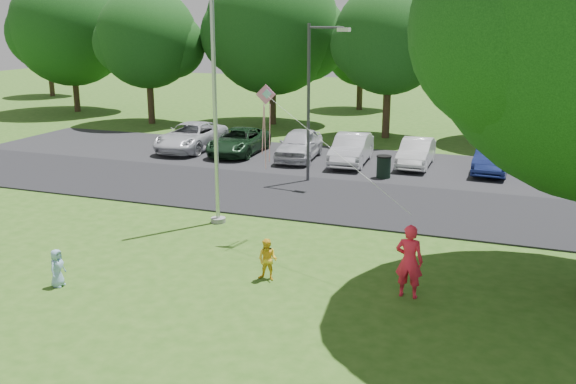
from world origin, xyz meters
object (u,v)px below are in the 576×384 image
(flagpole, at_px, (215,100))
(kite, at_px, (269,111))
(child_yellow, at_px, (268,260))
(child_blue, at_px, (57,268))
(trash_can, at_px, (384,167))
(woman, at_px, (409,261))
(street_lamp, at_px, (314,89))

(flagpole, height_order, kite, flagpole)
(child_yellow, xyz_separation_m, child_blue, (-4.92, -2.30, -0.06))
(flagpole, distance_m, child_blue, 7.44)
(flagpole, xyz_separation_m, trash_can, (3.96, 8.00, -3.65))
(trash_can, relative_size, child_yellow, 0.91)
(trash_can, distance_m, woman, 12.21)
(street_lamp, bearing_deg, trash_can, 40.14)
(flagpole, distance_m, child_yellow, 6.42)
(street_lamp, bearing_deg, flagpole, -92.87)
(flagpole, relative_size, woman, 5.31)
(woman, height_order, kite, kite)
(child_yellow, bearing_deg, child_blue, -153.96)
(street_lamp, distance_m, woman, 12.09)
(trash_can, relative_size, kite, 0.19)
(child_yellow, bearing_deg, street_lamp, 102.82)
(trash_can, bearing_deg, child_yellow, -92.32)
(trash_can, distance_m, child_yellow, 12.03)
(flagpole, bearing_deg, kite, -23.24)
(street_lamp, height_order, trash_can, street_lamp)
(flagpole, relative_size, trash_can, 9.73)
(woman, bearing_deg, street_lamp, -58.81)
(woman, xyz_separation_m, kite, (-4.86, 2.80, 3.11))
(child_blue, distance_m, kite, 7.42)
(child_blue, bearing_deg, kite, -37.11)
(street_lamp, xyz_separation_m, child_yellow, (2.17, -10.39, -3.36))
(kite, bearing_deg, woman, -44.26)
(street_lamp, bearing_deg, child_blue, -93.59)
(street_lamp, relative_size, child_yellow, 5.78)
(trash_can, distance_m, child_blue, 15.31)
(child_blue, bearing_deg, woman, -75.64)
(child_yellow, bearing_deg, woman, 4.74)
(flagpole, distance_m, street_lamp, 6.51)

